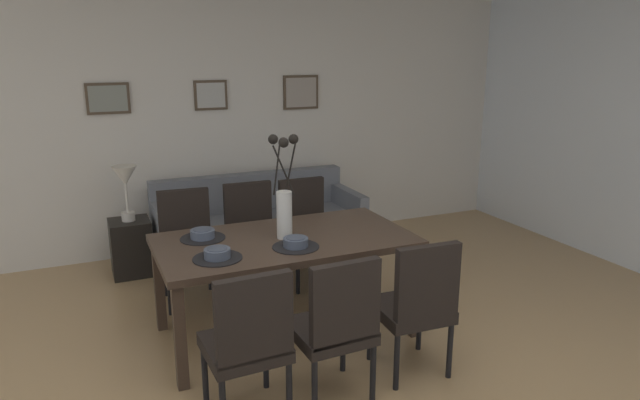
% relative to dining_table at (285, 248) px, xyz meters
% --- Properties ---
extents(back_wall_panel, '(9.00, 0.10, 2.60)m').
position_rel_dining_table_xyz_m(back_wall_panel, '(-0.15, 2.18, 0.63)').
color(back_wall_panel, silver).
rests_on(back_wall_panel, ground).
extents(dining_table, '(1.80, 0.96, 0.74)m').
position_rel_dining_table_xyz_m(dining_table, '(0.00, 0.00, 0.00)').
color(dining_table, '#3D2D23').
rests_on(dining_table, ground).
extents(dining_chair_near_left, '(0.45, 0.45, 0.92)m').
position_rel_dining_table_xyz_m(dining_chair_near_left, '(-0.54, -0.90, -0.15)').
color(dining_chair_near_left, black).
rests_on(dining_chair_near_left, ground).
extents(dining_chair_near_right, '(0.47, 0.47, 0.92)m').
position_rel_dining_table_xyz_m(dining_chair_near_right, '(-0.53, 0.89, -0.15)').
color(dining_chair_near_right, black).
rests_on(dining_chair_near_right, ground).
extents(dining_chair_far_left, '(0.45, 0.45, 0.92)m').
position_rel_dining_table_xyz_m(dining_chair_far_left, '(-0.02, -0.92, -0.15)').
color(dining_chair_far_left, black).
rests_on(dining_chair_far_left, ground).
extents(dining_chair_far_right, '(0.45, 0.45, 0.92)m').
position_rel_dining_table_xyz_m(dining_chair_far_right, '(0.03, 0.92, -0.15)').
color(dining_chair_far_right, black).
rests_on(dining_chair_far_right, ground).
extents(dining_chair_mid_left, '(0.46, 0.46, 0.92)m').
position_rel_dining_table_xyz_m(dining_chair_mid_left, '(0.56, -0.87, -0.15)').
color(dining_chair_mid_left, black).
rests_on(dining_chair_mid_left, ground).
extents(dining_chair_mid_right, '(0.44, 0.44, 0.92)m').
position_rel_dining_table_xyz_m(dining_chair_mid_right, '(0.52, 0.87, -0.15)').
color(dining_chair_mid_right, black).
rests_on(dining_chair_mid_right, ground).
extents(centerpiece_vase, '(0.21, 0.23, 0.73)m').
position_rel_dining_table_xyz_m(centerpiece_vase, '(0.00, 0.00, 0.36)').
color(centerpiece_vase, silver).
rests_on(centerpiece_vase, dining_table).
extents(placemat_near_left, '(0.32, 0.32, 0.01)m').
position_rel_dining_table_xyz_m(placemat_near_left, '(-0.54, -0.22, 0.08)').
color(placemat_near_left, black).
rests_on(placemat_near_left, dining_table).
extents(bowl_near_left, '(0.17, 0.17, 0.07)m').
position_rel_dining_table_xyz_m(bowl_near_left, '(-0.54, -0.22, 0.12)').
color(bowl_near_left, '#475166').
rests_on(bowl_near_left, dining_table).
extents(placemat_near_right, '(0.32, 0.32, 0.01)m').
position_rel_dining_table_xyz_m(placemat_near_right, '(-0.54, 0.22, 0.08)').
color(placemat_near_right, black).
rests_on(placemat_near_right, dining_table).
extents(bowl_near_right, '(0.17, 0.17, 0.07)m').
position_rel_dining_table_xyz_m(bowl_near_right, '(-0.54, 0.22, 0.12)').
color(bowl_near_right, '#475166').
rests_on(bowl_near_right, dining_table).
extents(placemat_far_left, '(0.32, 0.32, 0.01)m').
position_rel_dining_table_xyz_m(placemat_far_left, '(-0.00, -0.22, 0.08)').
color(placemat_far_left, black).
rests_on(placemat_far_left, dining_table).
extents(bowl_far_left, '(0.17, 0.17, 0.07)m').
position_rel_dining_table_xyz_m(bowl_far_left, '(-0.00, -0.22, 0.12)').
color(bowl_far_left, '#475166').
rests_on(bowl_far_left, dining_table).
extents(sofa, '(2.01, 0.84, 0.80)m').
position_rel_dining_table_xyz_m(sofa, '(0.31, 1.62, -0.39)').
color(sofa, slate).
rests_on(sofa, ground).
extents(side_table, '(0.36, 0.36, 0.52)m').
position_rel_dining_table_xyz_m(side_table, '(-0.92, 1.65, -0.41)').
color(side_table, black).
rests_on(side_table, ground).
extents(table_lamp, '(0.22, 0.22, 0.51)m').
position_rel_dining_table_xyz_m(table_lamp, '(-0.92, 1.65, 0.23)').
color(table_lamp, beige).
rests_on(table_lamp, side_table).
extents(framed_picture_left, '(0.39, 0.03, 0.29)m').
position_rel_dining_table_xyz_m(framed_picture_left, '(-0.97, 2.11, 0.93)').
color(framed_picture_left, '#473828').
extents(framed_picture_center, '(0.33, 0.03, 0.30)m').
position_rel_dining_table_xyz_m(framed_picture_center, '(-0.00, 2.11, 0.93)').
color(framed_picture_center, '#473828').
extents(framed_picture_right, '(0.39, 0.03, 0.36)m').
position_rel_dining_table_xyz_m(framed_picture_right, '(0.97, 2.11, 0.93)').
color(framed_picture_right, '#473828').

